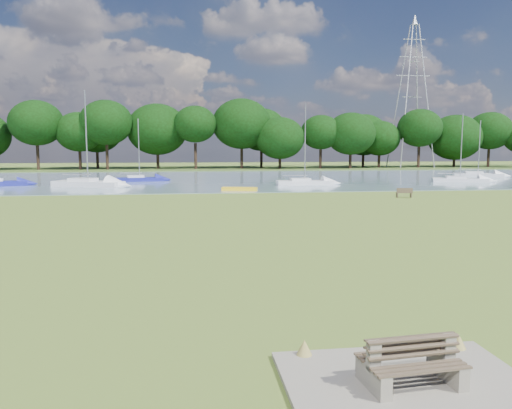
{
  "coord_description": "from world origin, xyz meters",
  "views": [
    {
      "loc": [
        -3.65,
        -21.57,
        4.07
      ],
      "look_at": [
        -1.01,
        -2.0,
        1.78
      ],
      "focal_mm": 35.0,
      "sensor_mm": 36.0,
      "label": 1
    }
  ],
  "objects": [
    {
      "name": "ground",
      "position": [
        0.0,
        0.0,
        0.0
      ],
      "size": [
        220.0,
        220.0,
        0.0
      ],
      "primitive_type": "plane",
      "color": "olive"
    },
    {
      "name": "river",
      "position": [
        0.0,
        42.0,
        0.0
      ],
      "size": [
        220.0,
        40.0,
        0.1
      ],
      "primitive_type": "cube",
      "color": "gray",
      "rests_on": "ground"
    },
    {
      "name": "far_bank",
      "position": [
        0.0,
        72.0,
        0.0
      ],
      "size": [
        220.0,
        20.0,
        0.4
      ],
      "primitive_type": "cube",
      "color": "#4C6626",
      "rests_on": "ground"
    },
    {
      "name": "concrete_pad",
      "position": [
        0.0,
        -14.0,
        0.05
      ],
      "size": [
        4.2,
        3.2,
        0.1
      ],
      "primitive_type": "cube",
      "color": "gray",
      "rests_on": "ground"
    },
    {
      "name": "bench_pair",
      "position": [
        -0.0,
        -14.0,
        0.46
      ],
      "size": [
        1.73,
        1.11,
        0.89
      ],
      "rotation": [
        0.0,
        0.0,
        0.09
      ],
      "color": "gray",
      "rests_on": "concrete_pad"
    },
    {
      "name": "riverbank_bench",
      "position": [
        13.54,
        16.45,
        0.4
      ],
      "size": [
        1.32,
        0.59,
        0.79
      ],
      "rotation": [
        0.0,
        0.0,
        -0.17
      ],
      "color": "brown",
      "rests_on": "ground"
    },
    {
      "name": "kayak",
      "position": [
        0.98,
        24.08,
        0.21
      ],
      "size": [
        3.34,
        1.58,
        0.33
      ],
      "primitive_type": "cube",
      "rotation": [
        0.0,
        0.0,
        -0.26
      ],
      "color": "yellow",
      "rests_on": "river"
    },
    {
      "name": "pylon",
      "position": [
        38.66,
        70.0,
        17.99
      ],
      "size": [
        6.66,
        4.67,
        28.47
      ],
      "color": "#A5A5A5",
      "rests_on": "far_bank"
    },
    {
      "name": "tree_line",
      "position": [
        -2.26,
        68.0,
        6.96
      ],
      "size": [
        138.55,
        9.7,
        11.74
      ],
      "color": "black",
      "rests_on": "far_bank"
    },
    {
      "name": "sailboat_0",
      "position": [
        27.23,
        32.11,
        0.46
      ],
      "size": [
        6.22,
        3.65,
        7.8
      ],
      "rotation": [
        0.0,
        0.0,
        -0.35
      ],
      "color": "silver",
      "rests_on": "river"
    },
    {
      "name": "sailboat_1",
      "position": [
        8.49,
        30.19,
        0.48
      ],
      "size": [
        5.96,
        1.67,
        8.55
      ],
      "rotation": [
        0.0,
        0.0,
        -0.0
      ],
      "color": "silver",
      "rests_on": "river"
    },
    {
      "name": "sailboat_2",
      "position": [
        -13.94,
        31.05,
        0.56
      ],
      "size": [
        7.64,
        4.98,
        9.67
      ],
      "rotation": [
        0.0,
        0.0,
        -0.43
      ],
      "color": "silver",
      "rests_on": "river"
    },
    {
      "name": "sailboat_5",
      "position": [
        -9.44,
        38.08,
        0.48
      ],
      "size": [
        5.67,
        2.36,
        7.26
      ],
      "rotation": [
        0.0,
        0.0,
        0.15
      ],
      "color": "navy",
      "rests_on": "river"
    },
    {
      "name": "sailboat_6",
      "position": [
        34.98,
        41.1,
        0.48
      ],
      "size": [
        6.43,
        3.9,
        7.52
      ],
      "rotation": [
        0.0,
        0.0,
        -0.38
      ],
      "color": "silver",
      "rests_on": "river"
    }
  ]
}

